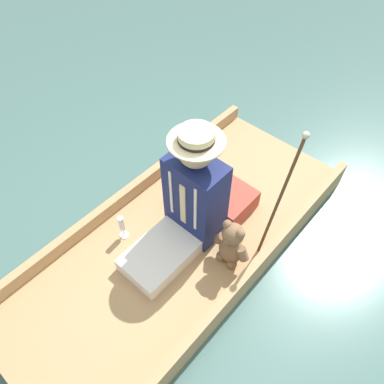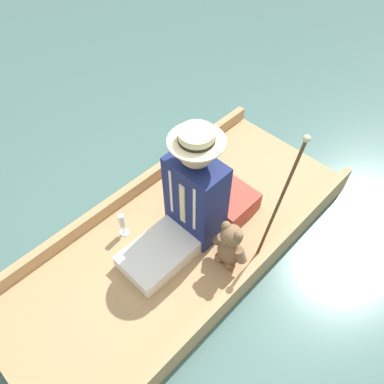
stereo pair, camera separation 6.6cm
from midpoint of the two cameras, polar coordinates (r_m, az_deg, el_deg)
The scene contains 7 objects.
ground_plane at distance 2.77m, azimuth -2.30°, elevation -8.30°, with size 16.00×16.00×0.00m, color #476B66.
punt_boat at distance 2.71m, azimuth -2.35°, elevation -7.49°, with size 1.14×2.65×0.24m.
seat_cushion at distance 2.79m, azimuth 3.70°, elevation -0.56°, with size 0.48×0.33×0.16m.
seated_person at distance 2.40m, azimuth -1.37°, elevation -1.68°, with size 0.37×0.77×0.90m.
teddy_bear at distance 2.42m, azimuth 5.21°, elevation -8.03°, with size 0.27×0.16×0.39m.
wine_glass at distance 2.62m, azimuth -11.37°, elevation -4.96°, with size 0.07×0.07×0.21m.
walking_cane at distance 2.29m, azimuth 12.98°, elevation 0.40°, with size 0.04×0.26×0.92m.
Camera 1 is at (-1.02, 1.03, 2.36)m, focal length 35.00 mm.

